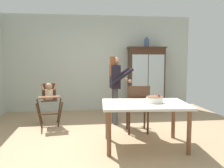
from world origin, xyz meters
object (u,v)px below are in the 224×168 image
(high_chair_with_toddler, at_px, (49,96))
(dining_table, at_px, (145,109))
(adult_person, at_px, (115,81))
(birthday_cake, at_px, (155,100))
(ceramic_vase, at_px, (147,43))
(china_cabinet, at_px, (146,79))
(dining_chair_far_side, at_px, (138,106))

(high_chair_with_toddler, relative_size, dining_table, 0.64)
(dining_table, bearing_deg, high_chair_with_toddler, 138.92)
(high_chair_with_toddler, xyz_separation_m, adult_person, (1.47, -0.04, 0.31))
(dining_table, distance_m, birthday_cake, 0.23)
(ceramic_vase, distance_m, birthday_cake, 3.08)
(china_cabinet, bearing_deg, adult_person, -129.47)
(china_cabinet, height_order, high_chair_with_toddler, china_cabinet)
(dining_table, bearing_deg, adult_person, 100.87)
(china_cabinet, bearing_deg, ceramic_vase, 57.56)
(adult_person, bearing_deg, china_cabinet, -40.90)
(adult_person, relative_size, birthday_cake, 5.47)
(china_cabinet, xyz_separation_m, dining_table, (-0.79, -2.80, -0.27))
(high_chair_with_toddler, relative_size, adult_person, 0.62)
(adult_person, xyz_separation_m, birthday_cake, (0.46, -1.48, -0.17))
(china_cabinet, relative_size, dining_table, 1.22)
(china_cabinet, bearing_deg, birthday_cake, -102.54)
(ceramic_vase, xyz_separation_m, birthday_cake, (-0.62, -2.80, -1.14))
(high_chair_with_toddler, xyz_separation_m, dining_chair_far_side, (1.82, -0.83, -0.10))
(china_cabinet, relative_size, birthday_cake, 6.48)
(ceramic_vase, distance_m, dining_table, 3.19)
(dining_table, height_order, dining_chair_far_side, dining_chair_far_side)
(birthday_cake, bearing_deg, adult_person, 107.09)
(ceramic_vase, xyz_separation_m, dining_chair_far_side, (-0.74, -2.10, -1.38))
(high_chair_with_toddler, xyz_separation_m, dining_table, (1.76, -1.54, -0.01))
(high_chair_with_toddler, distance_m, dining_table, 2.34)
(high_chair_with_toddler, bearing_deg, ceramic_vase, 18.38)
(high_chair_with_toddler, distance_m, dining_chair_far_side, 2.00)
(china_cabinet, relative_size, adult_person, 1.19)
(high_chair_with_toddler, bearing_deg, adult_person, -9.68)
(adult_person, height_order, dining_table, adult_person)
(dining_table, bearing_deg, ceramic_vase, 74.22)
(ceramic_vase, height_order, dining_chair_far_side, ceramic_vase)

